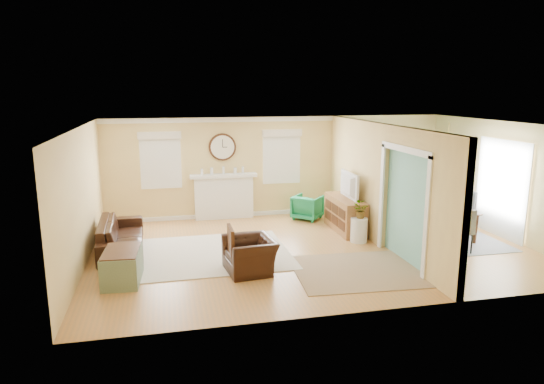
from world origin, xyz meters
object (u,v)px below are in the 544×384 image
(green_chair, at_px, (307,207))
(credenza, at_px, (345,214))
(dining_table, at_px, (433,221))
(sofa, at_px, (121,235))
(eames_chair, at_px, (250,255))

(green_chair, distance_m, credenza, 1.34)
(credenza, relative_size, dining_table, 0.80)
(sofa, relative_size, credenza, 1.44)
(sofa, height_order, eames_chair, sofa)
(sofa, relative_size, eames_chair, 2.29)
(eames_chair, bearing_deg, sofa, -132.80)
(eames_chair, bearing_deg, credenza, 121.81)
(eames_chair, distance_m, credenza, 3.38)
(sofa, relative_size, dining_table, 1.15)
(eames_chair, height_order, dining_table, dining_table)
(green_chair, relative_size, credenza, 0.45)
(dining_table, bearing_deg, eames_chair, 96.18)
(sofa, height_order, dining_table, dining_table)
(eames_chair, bearing_deg, green_chair, 141.14)
(sofa, xyz_separation_m, eames_chair, (2.40, -1.76, -0.01))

